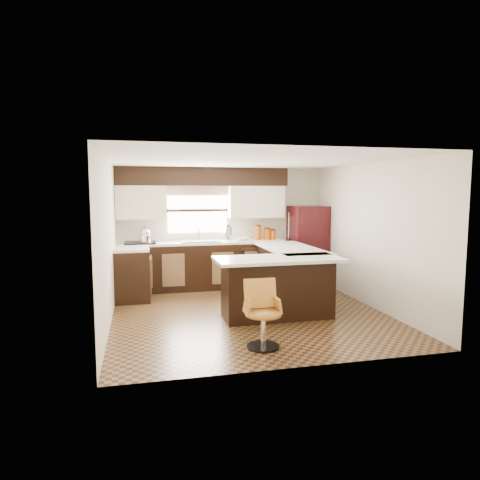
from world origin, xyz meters
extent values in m
plane|color=#49301A|center=(0.00, 0.00, 0.00)|extent=(4.40, 4.40, 0.00)
plane|color=silver|center=(0.00, 0.00, 2.40)|extent=(4.40, 4.40, 0.00)
plane|color=beige|center=(0.00, 2.20, 1.20)|extent=(4.40, 0.00, 4.40)
plane|color=beige|center=(0.00, -2.20, 1.20)|extent=(4.40, 0.00, 4.40)
plane|color=beige|center=(-2.10, 0.00, 1.20)|extent=(0.00, 4.40, 4.40)
plane|color=beige|center=(2.10, 0.00, 1.20)|extent=(0.00, 4.40, 4.40)
cube|color=black|center=(-0.45, 1.90, 0.45)|extent=(3.30, 0.60, 0.90)
cube|color=black|center=(-1.80, 1.25, 0.45)|extent=(0.60, 0.70, 0.90)
cube|color=silver|center=(-0.45, 1.90, 0.92)|extent=(3.30, 0.60, 0.04)
cube|color=silver|center=(-1.80, 1.25, 0.92)|extent=(0.60, 0.70, 0.04)
cube|color=black|center=(-0.40, 2.03, 2.22)|extent=(3.40, 0.35, 0.36)
cube|color=beige|center=(-1.62, 2.03, 1.72)|extent=(0.94, 0.35, 0.64)
cube|color=beige|center=(0.68, 2.03, 1.72)|extent=(1.14, 0.35, 0.64)
cube|color=white|center=(-0.50, 2.18, 1.55)|extent=(1.20, 0.02, 0.90)
cube|color=#D19B93|center=(-0.50, 2.14, 1.94)|extent=(1.30, 0.06, 0.18)
cube|color=#B2B2B7|center=(-0.50, 1.88, 0.96)|extent=(0.75, 0.45, 0.03)
cube|color=black|center=(0.55, 1.61, 0.43)|extent=(0.58, 0.03, 0.78)
cube|color=black|center=(-1.65, 1.88, 0.96)|extent=(0.58, 0.50, 0.02)
cube|color=black|center=(0.90, 0.62, 0.45)|extent=(0.60, 1.95, 0.90)
cube|color=black|center=(0.38, -0.35, 0.45)|extent=(1.65, 0.60, 0.90)
cube|color=silver|center=(0.95, 0.62, 0.92)|extent=(0.84, 1.95, 0.04)
cube|color=silver|center=(0.35, -0.44, 0.92)|extent=(1.89, 0.84, 0.04)
cube|color=black|center=(1.73, 1.79, 0.82)|extent=(0.70, 0.67, 1.63)
cylinder|color=silver|center=(0.07, 1.90, 1.09)|extent=(0.15, 0.15, 0.29)
imported|color=white|center=(0.36, 1.90, 0.98)|extent=(0.33, 0.33, 0.06)
cylinder|color=#994205|center=(0.70, 1.92, 1.08)|extent=(0.13, 0.13, 0.28)
cylinder|color=#994205|center=(0.90, 1.92, 1.05)|extent=(0.14, 0.14, 0.22)
cylinder|color=#994205|center=(1.01, 1.92, 1.04)|extent=(0.12, 0.12, 0.19)
camera|label=1|loc=(-1.65, -6.45, 1.92)|focal=32.00mm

